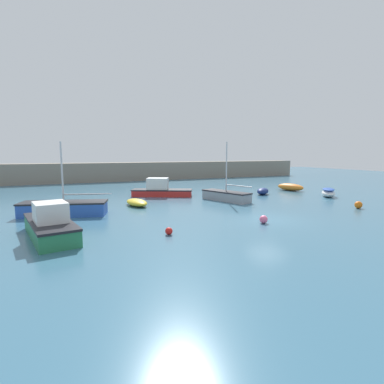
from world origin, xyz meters
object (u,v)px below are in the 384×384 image
Objects in this scene: rowboat_with_red_cover at (328,192)px; mooring_buoy_pink at (264,219)px; rowboat_blue_near at (137,202)px; cabin_cruiser_white at (161,190)px; motorboat_with_cabin at (50,225)px; sailboat_short_mast at (64,208)px; sailboat_tall_mast at (226,196)px; fishing_dinghy_green at (263,191)px; open_tender_yellow at (290,187)px; mooring_buoy_orange at (358,205)px; mooring_buoy_red at (169,231)px.

rowboat_with_red_cover is 5.60× the size of mooring_buoy_pink.
cabin_cruiser_white is (3.61, 4.68, 0.38)m from rowboat_blue_near.
rowboat_blue_near is at bearing -101.44° from cabin_cruiser_white.
sailboat_short_mast is at bearing -17.76° from motorboat_with_cabin.
fishing_dinghy_green is at bearing -88.56° from sailboat_tall_mast.
motorboat_with_cabin is (-25.61, -10.64, 0.26)m from open_tender_yellow.
sailboat_tall_mast is (8.28, -0.71, 0.20)m from rowboat_blue_near.
mooring_buoy_orange is (16.06, -8.40, 0.01)m from rowboat_blue_near.
motorboat_with_cabin is 0.96× the size of cabin_cruiser_white.
open_tender_yellow is at bearing -90.51° from sailboat_tall_mast.
mooring_buoy_orange is at bearing -102.52° from motorboat_with_cabin.
mooring_buoy_orange is (-3.15, -11.35, -0.12)m from open_tender_yellow.
mooring_buoy_pink is (11.55, -7.73, -0.26)m from sailboat_short_mast.
rowboat_with_red_cover reaches higher than fishing_dinghy_green.
sailboat_short_mast is 11.33m from cabin_cruiser_white.
rowboat_blue_near is 18.12m from mooring_buoy_orange.
sailboat_short_mast is at bearing 163.15° from mooring_buoy_orange.
sailboat_tall_mast is 9.25× the size of mooring_buoy_orange.
open_tender_yellow reaches higher than mooring_buoy_orange.
rowboat_with_red_cover is at bearing 27.63° from mooring_buoy_pink.
rowboat_blue_near is (5.67, 1.82, -0.24)m from sailboat_short_mast.
rowboat_blue_near is at bearing -31.89° from fishing_dinghy_green.
sailboat_tall_mast is at bearing 74.84° from mooring_buoy_pink.
cabin_cruiser_white is at bearing 133.97° from rowboat_blue_near.
sailboat_short_mast is at bearing 123.30° from mooring_buoy_red.
sailboat_tall_mast is 7.13m from cabin_cruiser_white.
cabin_cruiser_white is at bearing 133.59° from mooring_buoy_orange.
mooring_buoy_red is (-8.78, -8.96, -0.28)m from sailboat_tall_mast.
mooring_buoy_red is (-6.39, -0.12, -0.05)m from mooring_buoy_pink.
fishing_dinghy_green is (14.09, 1.46, 0.07)m from rowboat_blue_near.
sailboat_short_mast is at bearing -28.38° from fishing_dinghy_green.
rowboat_with_red_cover is 26.15m from motorboat_with_cabin.
open_tender_yellow is 0.66× the size of sailboat_tall_mast.
sailboat_short_mast is at bearing -94.07° from open_tender_yellow.
rowboat_with_red_cover is 1.23× the size of fishing_dinghy_green.
sailboat_tall_mast is (13.94, 1.11, -0.03)m from sailboat_short_mast.
cabin_cruiser_white is 15.38× the size of mooring_buoy_red.
rowboat_with_red_cover is at bearing 61.42° from mooring_buoy_orange.
rowboat_with_red_cover is 0.53× the size of sailboat_tall_mast.
mooring_buoy_red is at bearing 139.87° from sailboat_short_mast.
cabin_cruiser_white reaches higher than mooring_buoy_pink.
sailboat_short_mast is at bearing 131.88° from rowboat_with_red_cover.
cabin_cruiser_white is (-15.63, 7.23, 0.23)m from rowboat_with_red_cover.
sailboat_tall_mast reaches higher than mooring_buoy_red.
mooring_buoy_pink is (12.27, -1.86, -0.42)m from motorboat_with_cabin.
open_tender_yellow is 27.73m from motorboat_with_cabin.
open_tender_yellow reaches higher than mooring_buoy_pink.
rowboat_blue_near reaches higher than mooring_buoy_red.
open_tender_yellow is 5.51m from rowboat_with_red_cover.
sailboat_tall_mast reaches higher than sailboat_short_mast.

